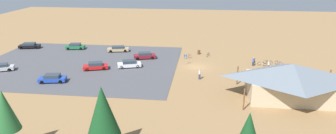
{
  "coord_description": "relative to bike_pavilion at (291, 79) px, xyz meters",
  "views": [
    {
      "loc": [
        -1.2,
        56.25,
        18.71
      ],
      "look_at": [
        5.12,
        4.24,
        1.2
      ],
      "focal_mm": 32.76,
      "sensor_mm": 36.0,
      "label": 1
    }
  ],
  "objects": [
    {
      "name": "trash_bin",
      "position": [
        13.82,
        -21.97,
        -2.55
      ],
      "size": [
        0.6,
        0.6,
        0.9
      ],
      "primitive_type": "cylinder",
      "color": "brown",
      "rests_on": "ground"
    },
    {
      "name": "lot_sign",
      "position": [
        16.26,
        -14.1,
        -1.59
      ],
      "size": [
        0.56,
        0.08,
        2.2
      ],
      "color": "#99999E",
      "rests_on": "ground"
    },
    {
      "name": "bicycle_orange_back_row",
      "position": [
        -1.56,
        -12.59,
        -2.65
      ],
      "size": [
        1.62,
        0.65,
        0.75
      ],
      "color": "black",
      "rests_on": "ground"
    },
    {
      "name": "car_white_near_entry",
      "position": [
        26.82,
        -11.12,
        -2.26
      ],
      "size": [
        4.76,
        3.04,
        1.4
      ],
      "color": "white",
      "rests_on": "parking_lot_asphalt"
    },
    {
      "name": "parking_lot_asphalt",
      "position": [
        37.2,
        -12.02,
        -2.98
      ],
      "size": [
        38.61,
        30.1,
        0.05
      ],
      "primitive_type": "cube",
      "color": "#4C4C51",
      "rests_on": "ground"
    },
    {
      "name": "visitor_at_bikes",
      "position": [
        0.55,
        -13.26,
        -2.14
      ],
      "size": [
        0.36,
        0.36,
        1.65
      ],
      "color": "#2D3347",
      "rests_on": "ground"
    },
    {
      "name": "car_tan_second_row",
      "position": [
        31.99,
        -21.75,
        -2.3
      ],
      "size": [
        4.98,
        2.66,
        1.28
      ],
      "color": "tan",
      "rests_on": "parking_lot_asphalt"
    },
    {
      "name": "bicycle_blue_lone_east",
      "position": [
        -1.96,
        -16.13,
        -2.61
      ],
      "size": [
        1.24,
        1.31,
        0.85
      ],
      "color": "black",
      "rests_on": "ground"
    },
    {
      "name": "ground",
      "position": [
        13.94,
        -12.99,
        -3.0
      ],
      "size": [
        160.0,
        160.0,
        0.0
      ],
      "primitive_type": "plane",
      "color": "#937047",
      "rests_on": "ground"
    },
    {
      "name": "bicycle_white_yard_front",
      "position": [
        1.41,
        -15.32,
        -2.65
      ],
      "size": [
        1.67,
        0.58,
        0.81
      ],
      "color": "black",
      "rests_on": "ground"
    },
    {
      "name": "visitor_by_pavilion",
      "position": [
        13.31,
        -6.37,
        -2.06
      ],
      "size": [
        0.36,
        0.36,
        1.78
      ],
      "color": "#2D3347",
      "rests_on": "ground"
    },
    {
      "name": "bicycle_yellow_yard_right",
      "position": [
        1.21,
        -11.92,
        -2.61
      ],
      "size": [
        1.62,
        0.71,
        0.84
      ],
      "color": "black",
      "rests_on": "ground"
    },
    {
      "name": "car_maroon_by_curb",
      "position": [
        25.0,
        -17.08,
        -2.27
      ],
      "size": [
        4.82,
        3.01,
        1.34
      ],
      "color": "maroon",
      "rests_on": "parking_lot_asphalt"
    },
    {
      "name": "visitor_crossing_yard",
      "position": [
        3.11,
        -15.07,
        -2.1
      ],
      "size": [
        0.36,
        0.38,
        1.72
      ],
      "color": "#2D3347",
      "rests_on": "ground"
    },
    {
      "name": "car_green_far_end",
      "position": [
        42.48,
        -22.65,
        -2.27
      ],
      "size": [
        4.47,
        2.49,
        1.37
      ],
      "color": "#1E6B3D",
      "rests_on": "parking_lot_asphalt"
    },
    {
      "name": "car_red_inner_stall",
      "position": [
        32.79,
        -9.15,
        -2.26
      ],
      "size": [
        4.86,
        3.14,
        1.4
      ],
      "color": "red",
      "rests_on": "parking_lot_asphalt"
    },
    {
      "name": "car_blue_mid_lot",
      "position": [
        37.7,
        -1.96,
        -2.27
      ],
      "size": [
        4.64,
        2.67,
        1.36
      ],
      "color": "#1E42B2",
      "rests_on": "parking_lot_asphalt"
    },
    {
      "name": "bike_pavilion",
      "position": [
        0.0,
        0.0,
        0.0
      ],
      "size": [
        14.7,
        9.9,
        5.32
      ],
      "color": "#C6B28E",
      "rests_on": "ground"
    },
    {
      "name": "pine_midwest",
      "position": [
        8.29,
        17.2,
        0.9
      ],
      "size": [
        2.46,
        2.46,
        5.86
      ],
      "color": "brown",
      "rests_on": "ground"
    },
    {
      "name": "bicycle_black_yard_center",
      "position": [
        0.03,
        -16.58,
        -2.62
      ],
      "size": [
        1.73,
        0.67,
        0.84
      ],
      "color": "black",
      "rests_on": "ground"
    },
    {
      "name": "bicycle_red_front_row",
      "position": [
        16.05,
        -18.47,
        -2.61
      ],
      "size": [
        1.52,
        1.03,
        0.86
      ],
      "color": "black",
      "rests_on": "ground"
    },
    {
      "name": "car_silver_back_corner",
      "position": [
        49.91,
        -6.1,
        -2.27
      ],
      "size": [
        4.86,
        3.5,
        1.36
      ],
      "color": "#BCBCC1",
      "rests_on": "parking_lot_asphalt"
    },
    {
      "name": "pine_far_east",
      "position": [
        22.56,
        16.63,
        1.82
      ],
      "size": [
        3.44,
        3.44,
        7.5
      ],
      "color": "brown",
      "rests_on": "ground"
    },
    {
      "name": "pine_mideast",
      "position": [
        32.26,
        17.88,
        1.91
      ],
      "size": [
        2.67,
        2.67,
        7.13
      ],
      "color": "brown",
      "rests_on": "ground"
    },
    {
      "name": "bicycle_purple_edge_north",
      "position": [
        11.79,
        -20.62,
        -2.65
      ],
      "size": [
        0.72,
        1.65,
        0.78
      ],
      "color": "black",
      "rests_on": "ground"
    },
    {
      "name": "bicycle_green_near_sign",
      "position": [
        2.54,
        -17.19,
        -2.65
      ],
      "size": [
        0.48,
        1.64,
        0.77
      ],
      "color": "black",
      "rests_on": "ground"
    },
    {
      "name": "car_black_aisle_side",
      "position": [
        53.44,
        -22.01,
        -2.27
      ],
      "size": [
        4.96,
        2.67,
        1.37
      ],
      "color": "black",
      "rests_on": "parking_lot_asphalt"
    }
  ]
}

